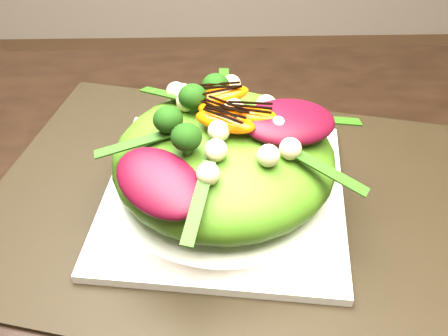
{
  "coord_description": "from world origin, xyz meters",
  "views": [
    {
      "loc": [
        0.31,
        -0.28,
        1.13
      ],
      "look_at": [
        0.32,
        0.11,
        0.8
      ],
      "focal_mm": 42.0,
      "sensor_mm": 36.0,
      "label": 1
    }
  ],
  "objects_px": {
    "placemat": "(224,199)",
    "lettuce_mound": "(224,158)",
    "plate_base": "(224,195)",
    "salad_bowl": "(224,185)",
    "orange_segment": "(226,113)"
  },
  "relations": [
    {
      "from": "lettuce_mound",
      "to": "orange_segment",
      "type": "distance_m",
      "value": 0.05
    },
    {
      "from": "placemat",
      "to": "lettuce_mound",
      "type": "bearing_deg",
      "value": 180.0
    },
    {
      "from": "salad_bowl",
      "to": "lettuce_mound",
      "type": "distance_m",
      "value": 0.04
    },
    {
      "from": "placemat",
      "to": "lettuce_mound",
      "type": "relative_size",
      "value": 2.23
    },
    {
      "from": "placemat",
      "to": "lettuce_mound",
      "type": "distance_m",
      "value": 0.06
    },
    {
      "from": "salad_bowl",
      "to": "orange_segment",
      "type": "height_order",
      "value": "orange_segment"
    },
    {
      "from": "plate_base",
      "to": "orange_segment",
      "type": "height_order",
      "value": "orange_segment"
    },
    {
      "from": "salad_bowl",
      "to": "orange_segment",
      "type": "bearing_deg",
      "value": 76.17
    },
    {
      "from": "placemat",
      "to": "orange_segment",
      "type": "bearing_deg",
      "value": 76.17
    },
    {
      "from": "placemat",
      "to": "orange_segment",
      "type": "height_order",
      "value": "orange_segment"
    },
    {
      "from": "plate_base",
      "to": "lettuce_mound",
      "type": "height_order",
      "value": "lettuce_mound"
    },
    {
      "from": "placemat",
      "to": "plate_base",
      "type": "xyz_separation_m",
      "value": [
        -0.0,
        0.0,
        0.01
      ]
    },
    {
      "from": "placemat",
      "to": "orange_segment",
      "type": "relative_size",
      "value": 8.5
    },
    {
      "from": "placemat",
      "to": "plate_base",
      "type": "bearing_deg",
      "value": 180.0
    },
    {
      "from": "placemat",
      "to": "plate_base",
      "type": "distance_m",
      "value": 0.01
    }
  ]
}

